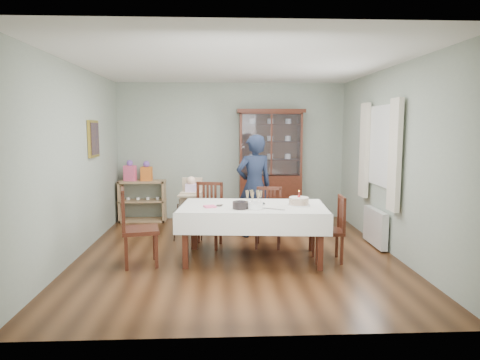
{
  "coord_description": "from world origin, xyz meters",
  "views": [
    {
      "loc": [
        -0.24,
        -6.05,
        1.83
      ],
      "look_at": [
        0.06,
        0.2,
        1.06
      ],
      "focal_mm": 32.0,
      "sensor_mm": 36.0,
      "label": 1
    }
  ],
  "objects": [
    {
      "name": "window",
      "position": [
        2.22,
        0.3,
        1.55
      ],
      "size": [
        0.04,
        1.02,
        1.22
      ],
      "primitive_type": "cube",
      "color": "white",
      "rests_on": "room_shell"
    },
    {
      "name": "woman",
      "position": [
        0.34,
        1.0,
        0.86
      ],
      "size": [
        0.72,
        0.58,
        1.71
      ],
      "primitive_type": "imported",
      "rotation": [
        0.0,
        0.0,
        3.45
      ],
      "color": "black",
      "rests_on": "floor"
    },
    {
      "name": "cutlery",
      "position": [
        -0.28,
        -0.29,
        0.77
      ],
      "size": [
        0.14,
        0.17,
        0.01
      ],
      "primitive_type": null,
      "rotation": [
        0.0,
        0.0,
        -0.22
      ],
      "color": "silver",
      "rests_on": "dining_table"
    },
    {
      "name": "chair_far_right",
      "position": [
        0.5,
        0.35,
        0.27
      ],
      "size": [
        0.47,
        0.47,
        0.9
      ],
      "rotation": [
        0.0,
        0.0,
        -0.17
      ],
      "color": "#491C12",
      "rests_on": "floor"
    },
    {
      "name": "napkin_stack",
      "position": [
        -0.37,
        -0.37,
        0.77
      ],
      "size": [
        0.19,
        0.19,
        0.02
      ],
      "primitive_type": "cube",
      "rotation": [
        0.0,
        0.0,
        0.29
      ],
      "color": "#FF5D8C",
      "rests_on": "dining_table"
    },
    {
      "name": "sideboard",
      "position": [
        -1.75,
        2.28,
        0.4
      ],
      "size": [
        0.9,
        0.38,
        0.8
      ],
      "color": "tan",
      "rests_on": "floor"
    },
    {
      "name": "radiator",
      "position": [
        2.16,
        0.3,
        0.3
      ],
      "size": [
        0.1,
        0.8,
        0.55
      ],
      "primitive_type": "cube",
      "color": "white",
      "rests_on": "floor"
    },
    {
      "name": "gift_bag_pink",
      "position": [
        -1.97,
        2.26,
        0.98
      ],
      "size": [
        0.25,
        0.19,
        0.4
      ],
      "color": "#FF5D8C",
      "rests_on": "sideboard"
    },
    {
      "name": "room_shell",
      "position": [
        0.0,
        0.53,
        1.7
      ],
      "size": [
        5.0,
        5.0,
        5.0
      ],
      "color": "#9EAA99",
      "rests_on": "floor"
    },
    {
      "name": "curtain_right",
      "position": [
        2.16,
        0.92,
        1.45
      ],
      "size": [
        0.07,
        0.3,
        1.55
      ],
      "primitive_type": "cube",
      "color": "silver",
      "rests_on": "room_shell"
    },
    {
      "name": "curtain_left",
      "position": [
        2.16,
        -0.32,
        1.45
      ],
      "size": [
        0.07,
        0.3,
        1.55
      ],
      "primitive_type": "cube",
      "color": "silver",
      "rests_on": "room_shell"
    },
    {
      "name": "chair_end_right",
      "position": [
        1.25,
        -0.4,
        0.27
      ],
      "size": [
        0.43,
        0.43,
        0.9
      ],
      "rotation": [
        0.0,
        0.0,
        -1.64
      ],
      "color": "#491C12",
      "rests_on": "floor"
    },
    {
      "name": "plate_stack_white",
      "position": [
        0.23,
        -0.53,
        0.8
      ],
      "size": [
        0.23,
        0.23,
        0.09
      ],
      "primitive_type": "cylinder",
      "rotation": [
        0.0,
        0.0,
        0.18
      ],
      "color": "white",
      "rests_on": "dining_table"
    },
    {
      "name": "chair_end_left",
      "position": [
        -1.31,
        -0.46,
        0.31
      ],
      "size": [
        0.55,
        0.55,
        1.03
      ],
      "rotation": [
        0.0,
        0.0,
        1.79
      ],
      "color": "#491C12",
      "rests_on": "floor"
    },
    {
      "name": "cake_knife",
      "position": [
        0.47,
        -0.58,
        0.77
      ],
      "size": [
        0.28,
        0.17,
        0.01
      ],
      "primitive_type": "cube",
      "rotation": [
        0.0,
        0.0,
        -0.51
      ],
      "color": "silver",
      "rests_on": "dining_table"
    },
    {
      "name": "gift_bag_orange",
      "position": [
        -1.66,
        2.26,
        0.97
      ],
      "size": [
        0.22,
        0.16,
        0.38
      ],
      "color": "orange",
      "rests_on": "sideboard"
    },
    {
      "name": "floor",
      "position": [
        0.0,
        0.0,
        0.0
      ],
      "size": [
        5.0,
        5.0,
        0.0
      ],
      "primitive_type": "plane",
      "color": "#593319",
      "rests_on": "ground"
    },
    {
      "name": "chair_far_left",
      "position": [
        -0.43,
        0.41,
        0.29
      ],
      "size": [
        0.52,
        0.52,
        0.98
      ],
      "rotation": [
        0.0,
        0.0,
        -0.2
      ],
      "color": "#491C12",
      "rests_on": "floor"
    },
    {
      "name": "picture_frame",
      "position": [
        -2.22,
        0.8,
        1.65
      ],
      "size": [
        0.04,
        0.48,
        0.58
      ],
      "primitive_type": "cube",
      "color": "gold",
      "rests_on": "room_shell"
    },
    {
      "name": "plate_stack_dark",
      "position": [
        0.03,
        -0.5,
        0.81
      ],
      "size": [
        0.26,
        0.26,
        0.1
      ],
      "primitive_type": "cylinder",
      "rotation": [
        0.0,
        0.0,
        0.34
      ],
      "color": "black",
      "rests_on": "dining_table"
    },
    {
      "name": "champagne_tray",
      "position": [
        0.23,
        -0.21,
        0.82
      ],
      "size": [
        0.32,
        0.32,
        0.2
      ],
      "color": "silver",
      "rests_on": "dining_table"
    },
    {
      "name": "high_chair",
      "position": [
        -0.71,
        0.96,
        0.4
      ],
      "size": [
        0.5,
        0.5,
        1.03
      ],
      "rotation": [
        0.0,
        0.0,
        -0.11
      ],
      "color": "black",
      "rests_on": "floor"
    },
    {
      "name": "dining_table",
      "position": [
        0.22,
        -0.27,
        0.38
      ],
      "size": [
        2.09,
        1.32,
        0.76
      ],
      "rotation": [
        0.0,
        0.0,
        -0.09
      ],
      "color": "#491C12",
      "rests_on": "floor"
    },
    {
      "name": "china_cabinet",
      "position": [
        0.75,
        2.26,
        1.12
      ],
      "size": [
        1.3,
        0.48,
        2.18
      ],
      "color": "#491C12",
      "rests_on": "floor"
    },
    {
      "name": "birthday_cake",
      "position": [
        0.85,
        -0.31,
        0.82
      ],
      "size": [
        0.31,
        0.31,
        0.21
      ],
      "color": "white",
      "rests_on": "dining_table"
    }
  ]
}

